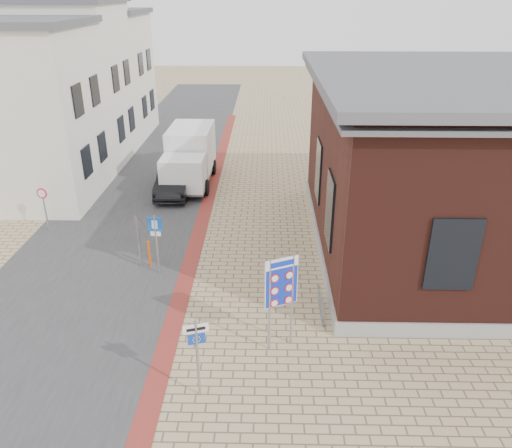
% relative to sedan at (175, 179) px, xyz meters
% --- Properties ---
extents(ground, '(120.00, 120.00, 0.00)m').
position_rel_sedan_xyz_m(ground, '(3.77, -12.60, -0.73)').
color(ground, tan).
rests_on(ground, ground).
extents(road_strip, '(7.00, 60.00, 0.02)m').
position_rel_sedan_xyz_m(road_strip, '(-1.73, 2.40, -0.72)').
color(road_strip, '#38383A').
rests_on(road_strip, ground).
extents(curb_strip, '(0.60, 40.00, 0.02)m').
position_rel_sedan_xyz_m(curb_strip, '(1.77, -2.60, -0.71)').
color(curb_strip, maroon).
rests_on(curb_strip, ground).
extents(brick_building, '(13.00, 13.00, 6.80)m').
position_rel_sedan_xyz_m(brick_building, '(12.77, -5.61, 2.76)').
color(brick_building, gray).
rests_on(brick_building, ground).
extents(townhouse_near, '(7.40, 6.40, 8.30)m').
position_rel_sedan_xyz_m(townhouse_near, '(-7.22, -0.60, 3.44)').
color(townhouse_near, silver).
rests_on(townhouse_near, ground).
extents(townhouse_mid, '(7.40, 6.40, 9.10)m').
position_rel_sedan_xyz_m(townhouse_mid, '(-7.22, 5.40, 3.84)').
color(townhouse_mid, silver).
rests_on(townhouse_mid, ground).
extents(townhouse_far, '(7.40, 6.40, 8.30)m').
position_rel_sedan_xyz_m(townhouse_far, '(-7.22, 11.40, 3.44)').
color(townhouse_far, silver).
rests_on(townhouse_far, ground).
extents(bike_rack, '(0.08, 1.80, 0.60)m').
position_rel_sedan_xyz_m(bike_rack, '(6.42, -10.40, -0.47)').
color(bike_rack, slate).
rests_on(bike_rack, ground).
extents(sedan, '(1.62, 4.44, 1.46)m').
position_rel_sedan_xyz_m(sedan, '(0.00, 0.00, 0.00)').
color(sedan, black).
rests_on(sedan, ground).
extents(box_truck, '(2.41, 5.49, 2.85)m').
position_rel_sedan_xyz_m(box_truck, '(0.58, 1.43, 0.75)').
color(box_truck, slate).
rests_on(box_truck, ground).
extents(border_sign, '(0.92, 0.45, 2.90)m').
position_rel_sedan_xyz_m(border_sign, '(5.06, -12.10, 1.36)').
color(border_sign, gray).
rests_on(border_sign, ground).
extents(essen_sign, '(0.61, 0.21, 2.32)m').
position_rel_sedan_xyz_m(essen_sign, '(2.97, -14.10, 0.80)').
color(essen_sign, gray).
rests_on(essen_sign, ground).
extents(parking_sign, '(0.51, 0.08, 2.30)m').
position_rel_sedan_xyz_m(parking_sign, '(0.75, -8.10, 0.83)').
color(parking_sign, gray).
rests_on(parking_sign, ground).
extents(yield_sign, '(0.74, 0.21, 2.09)m').
position_rel_sedan_xyz_m(yield_sign, '(-0.03, -7.62, 0.85)').
color(yield_sign, gray).
rests_on(yield_sign, ground).
extents(speed_sign, '(0.46, 0.09, 1.95)m').
position_rel_sedan_xyz_m(speed_sign, '(-4.73, -4.60, 0.54)').
color(speed_sign, gray).
rests_on(speed_sign, ground).
extents(bollard, '(0.11, 0.11, 1.06)m').
position_rel_sedan_xyz_m(bollard, '(0.31, -7.60, -0.20)').
color(bollard, '#DE4F0B').
rests_on(bollard, ground).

